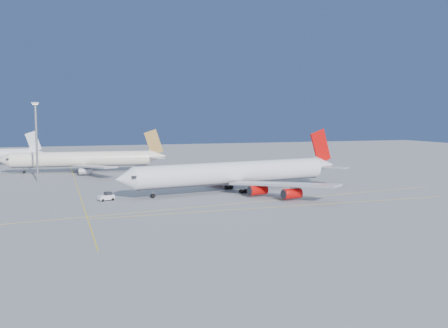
# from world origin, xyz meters

# --- Properties ---
(ground) EXTENTS (500.00, 500.00, 0.00)m
(ground) POSITION_xyz_m (0.00, 0.00, 0.00)
(ground) COLOR slate
(ground) RESTS_ON ground
(taxiway_lines) EXTENTS (118.86, 140.00, 0.02)m
(taxiway_lines) POSITION_xyz_m (-14.71, 6.34, 0.01)
(taxiway_lines) COLOR yellow
(taxiway_lines) RESTS_ON ground
(airliner_virgin) EXTENTS (69.71, 61.96, 17.25)m
(airliner_virgin) POSITION_xyz_m (2.57, 12.22, 5.20)
(airliner_virgin) COLOR white
(airliner_virgin) RESTS_ON ground
(airliner_etihad) EXTENTS (61.76, 56.79, 16.11)m
(airliner_etihad) POSITION_xyz_m (-35.18, 76.33, 4.90)
(airliner_etihad) COLOR #F0E3CC
(airliner_etihad) RESTS_ON ground
(pushback_tug) EXTENTS (4.21, 3.35, 2.13)m
(pushback_tug) POSITION_xyz_m (-34.10, 7.87, 0.99)
(pushback_tug) COLOR white
(pushback_tug) RESTS_ON ground
(light_mast) EXTENTS (2.20, 2.20, 25.49)m
(light_mast) POSITION_xyz_m (-51.46, 51.18, 15.05)
(light_mast) COLOR gray
(light_mast) RESTS_ON ground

